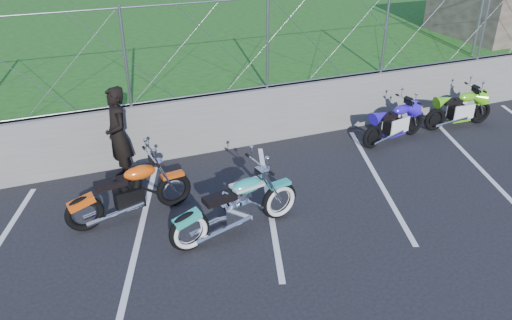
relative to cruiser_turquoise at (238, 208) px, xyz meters
name	(u,v)px	position (x,y,z in m)	size (l,w,h in m)	color
ground	(292,231)	(0.86, -0.33, -0.48)	(90.00, 90.00, 0.00)	black
retaining_wall	(225,121)	(0.86, 3.17, 0.17)	(30.00, 0.22, 1.30)	slate
grass_field	(143,26)	(0.86, 13.17, 0.17)	(30.00, 20.00, 1.30)	#1B5115
chain_link_fence	(223,48)	(0.86, 3.17, 1.82)	(28.00, 0.03, 2.00)	gray
parking_lines	(325,190)	(2.06, 0.67, -0.48)	(18.29, 4.31, 0.01)	silver
cruiser_turquoise	(238,208)	(0.00, 0.00, 0.00)	(2.41, 0.76, 1.21)	black
naked_orange	(132,194)	(-1.56, 1.12, 0.00)	(2.25, 0.76, 1.13)	black
sportbike_green	(460,110)	(6.59, 2.15, -0.05)	(1.93, 0.69, 1.00)	black
sportbike_blue	(395,124)	(4.61, 2.05, -0.06)	(1.89, 0.67, 0.99)	black
person_standing	(118,136)	(-1.53, 2.55, 0.49)	(0.71, 0.47, 1.95)	black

